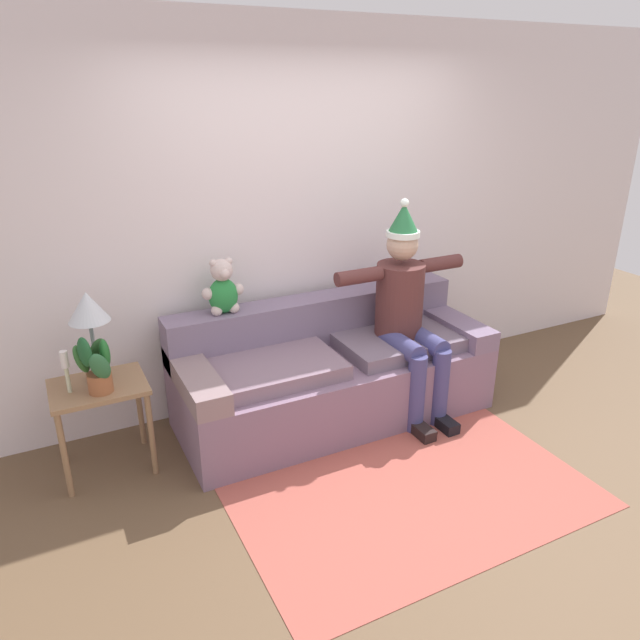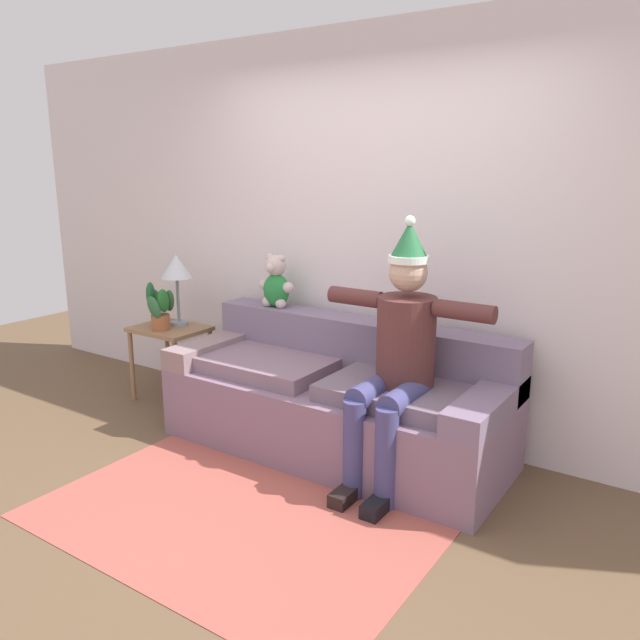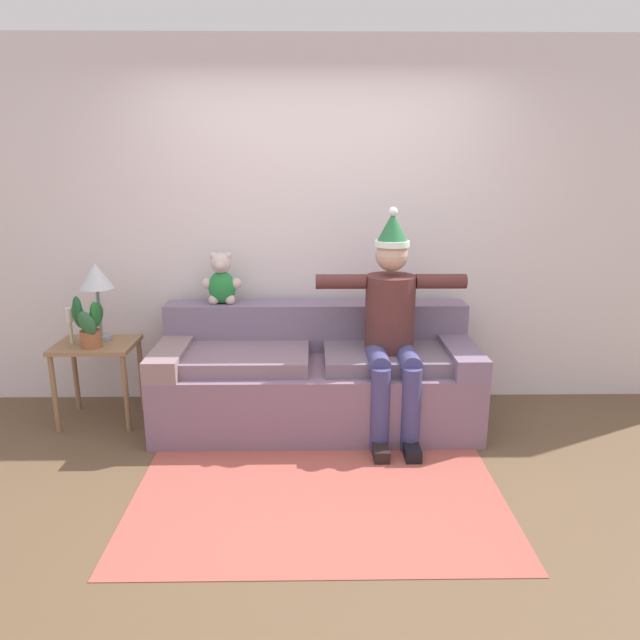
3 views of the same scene
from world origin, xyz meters
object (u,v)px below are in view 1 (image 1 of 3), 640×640
person_seated (407,309)px  table_lamp (88,311)px  side_table (100,399)px  teddy_bear (223,289)px  couch (332,372)px  potted_plant (96,365)px  candle_tall (65,366)px

person_seated → table_lamp: 2.09m
side_table → person_seated: bearing=-5.5°
teddy_bear → table_lamp: 0.87m
side_table → table_lamp: bearing=78.0°
couch → teddy_bear: teddy_bear is taller
potted_plant → candle_tall: (-0.16, 0.07, -0.01)m
person_seated → potted_plant: person_seated is taller
couch → person_seated: bearing=-17.5°
side_table → candle_tall: (-0.15, -0.02, 0.27)m
potted_plant → person_seated: bearing=-2.9°
table_lamp → candle_tall: 0.34m
table_lamp → potted_plant: size_ratio=1.50×
side_table → table_lamp: (0.02, 0.09, 0.54)m
table_lamp → couch: bearing=-4.6°
couch → table_lamp: bearing=175.4°
couch → table_lamp: table_lamp is taller
person_seated → teddy_bear: (-1.19, 0.42, 0.20)m
table_lamp → potted_plant: (-0.02, -0.18, -0.26)m
teddy_bear → side_table: teddy_bear is taller
couch → side_table: bearing=178.6°
couch → teddy_bear: 0.99m
person_seated → side_table: (-2.07, 0.20, -0.30)m
couch → teddy_bear: bearing=159.1°
teddy_bear → potted_plant: teddy_bear is taller
person_seated → couch: bearing=162.5°
teddy_bear → candle_tall: teddy_bear is taller
potted_plant → candle_tall: bearing=155.0°
teddy_bear → side_table: size_ratio=0.65×
side_table → table_lamp: 0.55m
side_table → candle_tall: size_ratio=2.26×
couch → side_table: (-1.57, 0.04, 0.16)m
teddy_bear → side_table: (-0.88, -0.22, -0.50)m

